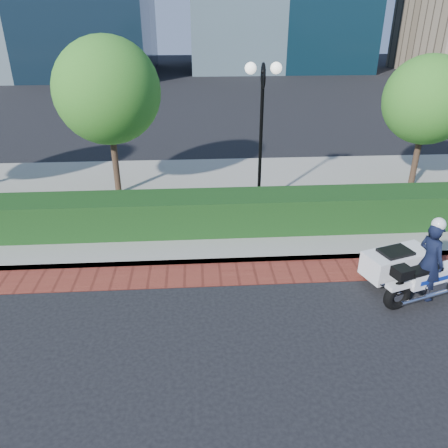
{
  "coord_description": "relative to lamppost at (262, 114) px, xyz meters",
  "views": [
    {
      "loc": [
        -0.91,
        -7.22,
        5.58
      ],
      "look_at": [
        -0.28,
        2.16,
        1.0
      ],
      "focal_mm": 35.0,
      "sensor_mm": 36.0,
      "label": 1
    }
  ],
  "objects": [
    {
      "name": "lamppost",
      "position": [
        0.0,
        0.0,
        0.0
      ],
      "size": [
        1.02,
        0.7,
        4.21
      ],
      "color": "black",
      "rests_on": "sidewalk"
    },
    {
      "name": "ground",
      "position": [
        -1.0,
        -5.2,
        -2.96
      ],
      "size": [
        120.0,
        120.0,
        0.0
      ],
      "primitive_type": "plane",
      "color": "black",
      "rests_on": "ground"
    },
    {
      "name": "tree_c",
      "position": [
        5.5,
        1.3,
        0.09
      ],
      "size": [
        2.8,
        2.8,
        4.3
      ],
      "color": "#332319",
      "rests_on": "sidewalk"
    },
    {
      "name": "brick_strip",
      "position": [
        -1.0,
        -3.7,
        -2.95
      ],
      "size": [
        60.0,
        1.0,
        0.01
      ],
      "primitive_type": "cube",
      "color": "maroon",
      "rests_on": "ground"
    },
    {
      "name": "tree_b",
      "position": [
        -4.5,
        1.3,
        0.48
      ],
      "size": [
        3.2,
        3.2,
        4.89
      ],
      "color": "#332319",
      "rests_on": "sidewalk"
    },
    {
      "name": "sidewalk",
      "position": [
        -1.0,
        0.8,
        -2.88
      ],
      "size": [
        60.0,
        8.0,
        0.15
      ],
      "primitive_type": "cube",
      "color": "gray",
      "rests_on": "ground"
    },
    {
      "name": "police_motorcycle",
      "position": [
        2.79,
        -4.69,
        -2.28
      ],
      "size": [
        2.47,
        1.79,
        1.97
      ],
      "rotation": [
        0.0,
        0.0,
        0.31
      ],
      "color": "black",
      "rests_on": "ground"
    },
    {
      "name": "hedge_main",
      "position": [
        -1.0,
        -1.6,
        -2.31
      ],
      "size": [
        18.0,
        1.2,
        1.0
      ],
      "primitive_type": "cube",
      "color": "black",
      "rests_on": "sidewalk"
    }
  ]
}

